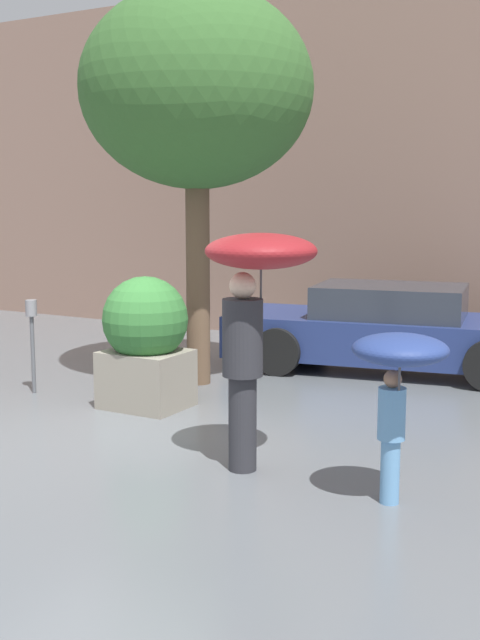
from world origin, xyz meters
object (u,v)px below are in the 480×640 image
Objects in this scene: person_adult at (255,290)px; street_tree at (197,91)px; parking_meter at (32,326)px; person_child at (398,367)px; parked_car_near at (390,330)px; planter_box at (146,339)px.

person_adult is 0.42× the size of street_tree.
parking_meter is at bearing 124.00° from person_adult.
person_child is 5.34m from street_tree.
person_child is at bearing -170.51° from parked_car_near.
planter_box is 0.32× the size of parked_car_near.
person_adult reaches higher than person_child.
street_tree is at bearing 44.67° from parking_meter.
person_child is 0.29× the size of parked_car_near.
person_adult is 4.78m from parked_car_near.
person_child is 5.34m from parking_meter.
person_adult reaches higher than parked_car_near.
parked_car_near is 4.21m from street_tree.
parking_meter is at bearing -135.33° from street_tree.
person_adult is at bearing -31.25° from planter_box.
parking_meter is (-1.63, -0.14, 0.04)m from planter_box.
person_adult is at bearing -49.30° from street_tree.
street_tree is 3.58m from parking_meter.
parking_meter is at bearing -154.05° from person_child.
planter_box is at bearing 109.83° from person_adult.
street_tree is (-1.91, -2.01, 3.17)m from parked_car_near.
planter_box is at bearing -84.34° from street_tree.
planter_box is 0.31× the size of street_tree.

